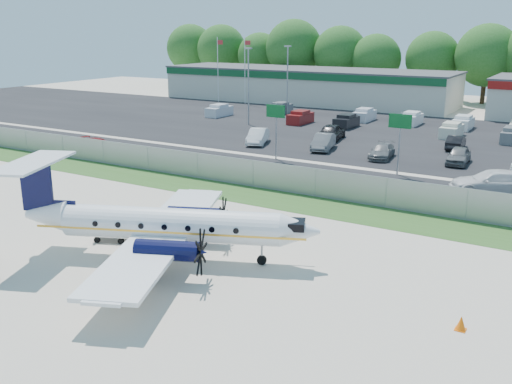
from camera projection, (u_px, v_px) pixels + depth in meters
The scene contains 27 objects.
ground at pixel (193, 266), 27.82m from camera, with size 170.00×170.00×0.00m, color beige.
grass_verge at pixel (302, 204), 37.74m from camera, with size 170.00×4.00×0.02m, color #2D561E.
access_road at pixel (343, 181), 43.53m from camera, with size 170.00×8.00×0.02m, color black.
parking_lot at pixel (418, 137), 60.91m from camera, with size 170.00×32.00×0.02m, color black.
perimeter_fence at pixel (315, 183), 39.13m from camera, with size 120.00×0.06×1.99m.
building_west at pixel (306, 85), 90.13m from camera, with size 46.40×12.40×5.24m.
sign_left at pixel (276, 119), 49.70m from camera, with size 1.80×0.26×5.00m.
sign_mid at pixel (400, 130), 44.31m from camera, with size 1.80×0.26×5.00m.
flagpole_west at pixel (218, 66), 89.37m from camera, with size 1.06×0.12×10.00m.
flagpole_east at pixel (245, 67), 86.92m from camera, with size 1.06×0.12×10.00m.
light_pole_nw at pixel (248, 81), 67.61m from camera, with size 0.90×0.35×9.09m.
light_pole_sw at pixel (287, 75), 75.89m from camera, with size 0.90×0.35×9.09m.
tree_line at pixel (477, 103), 89.03m from camera, with size 112.00×6.00×14.00m, color #215619, non-canonical shape.
aircraft at pixel (165, 224), 28.18m from camera, with size 15.58×15.14×4.82m.
baggage_cart_far at pixel (112, 232), 31.16m from camera, with size 2.24×1.81×1.02m.
cone_nose at pixel (461, 323), 21.86m from camera, with size 0.41×0.41×0.59m.
cone_port_wing at pixel (127, 296), 24.15m from camera, with size 0.38×0.38×0.55m.
cone_starboard_wing at pixel (344, 195), 39.00m from camera, with size 0.36×0.36×0.52m.
road_car_west at pixel (98, 153), 53.48m from camera, with size 1.86×4.57×1.33m, color maroon.
road_car_mid at pixel (491, 194), 40.07m from camera, with size 2.34×5.76×1.67m, color silver.
parked_car_a at pixel (258, 144), 57.55m from camera, with size 1.62×4.64×1.53m, color silver.
parked_car_b at pixel (323, 150), 54.71m from camera, with size 1.62×4.65×1.53m, color #595B5E.
parked_car_c at pixel (381, 158), 51.09m from camera, with size 1.80×4.42×1.28m, color #595B5E.
parked_car_d at pixel (458, 164), 48.95m from camera, with size 1.72×4.28×1.46m, color #595B5E.
parked_car_f at pixel (332, 140), 59.73m from camera, with size 2.03×5.04×1.72m, color black.
parked_car_g at pixel (455, 149), 54.98m from camera, with size 1.45×4.15×1.37m, color black.
far_parking_rows at pixel (430, 131), 65.04m from camera, with size 56.00×10.00×1.60m, color gray, non-canonical shape.
Camera 1 is at (15.75, -20.60, 11.14)m, focal length 40.00 mm.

